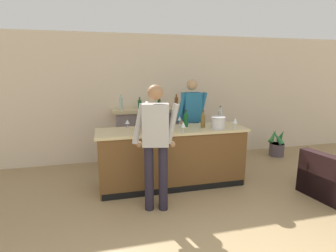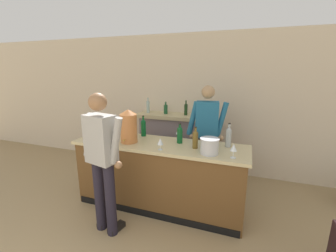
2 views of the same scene
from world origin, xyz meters
TOP-DOWN VIEW (x-y plane):
  - wall_back_panel at (0.00, 4.57)m, footprint 12.00×0.07m
  - bar_counter at (0.16, 2.99)m, footprint 2.55×0.72m
  - fireplace_stone at (-0.01, 4.31)m, footprint 1.57×0.52m
  - armchair_black at (2.53, 1.93)m, footprint 0.88×0.94m
  - potted_plant_corner at (2.98, 3.97)m, footprint 0.40×0.45m
  - person_customer at (-0.28, 2.24)m, footprint 0.65×0.37m
  - person_bartender at (0.73, 3.66)m, footprint 0.65×0.35m
  - copper_dispenser at (-0.28, 2.90)m, footprint 0.25×0.29m
  - ice_bucket_steel at (0.92, 2.82)m, footprint 0.24×0.24m
  - wine_bottle_port_short at (0.44, 3.11)m, footprint 0.08×0.08m
  - wine_bottle_cabernet_heavy at (0.70, 2.97)m, footprint 0.08×0.08m
  - wine_bottle_rose_blush at (1.12, 3.18)m, footprint 0.07×0.07m
  - wine_bottle_riesling_slim at (-0.21, 3.26)m, footprint 0.08×0.08m
  - wine_glass_front_right at (-0.57, 3.25)m, footprint 0.08×0.08m
  - wine_glass_by_dispenser at (0.37, 3.26)m, footprint 0.07×0.07m
  - wine_glass_front_left at (0.28, 2.75)m, footprint 0.08×0.08m
  - wine_glass_near_bucket at (1.22, 2.78)m, footprint 0.08×0.08m

SIDE VIEW (x-z plane):
  - potted_plant_corner at x=2.98m, z-range -0.08..0.58m
  - armchair_black at x=2.53m, z-range -0.11..0.62m
  - bar_counter at x=0.16m, z-range 0.00..1.02m
  - fireplace_stone at x=-0.01m, z-range -0.14..1.36m
  - person_customer at x=-0.28m, z-range 0.10..1.91m
  - person_bartender at x=0.73m, z-range 0.10..1.93m
  - wine_glass_front_right at x=-0.57m, z-range 1.05..1.19m
  - ice_bucket_steel at x=0.92m, z-range 1.02..1.22m
  - wine_glass_front_left at x=0.28m, z-range 1.05..1.21m
  - wine_glass_by_dispenser at x=0.37m, z-range 1.05..1.22m
  - wine_glass_near_bucket at x=1.22m, z-range 1.06..1.23m
  - wine_bottle_port_short at x=0.44m, z-range 1.00..1.30m
  - wine_bottle_cabernet_heavy at x=0.70m, z-range 1.00..1.30m
  - wine_bottle_riesling_slim at x=-0.21m, z-range 1.00..1.33m
  - wine_bottle_rose_blush at x=1.12m, z-range 1.00..1.34m
  - copper_dispenser at x=-0.28m, z-range 1.02..1.51m
  - wall_back_panel at x=0.00m, z-range 0.00..2.75m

